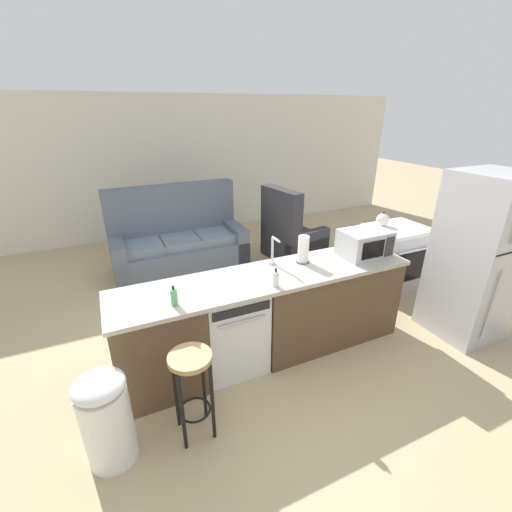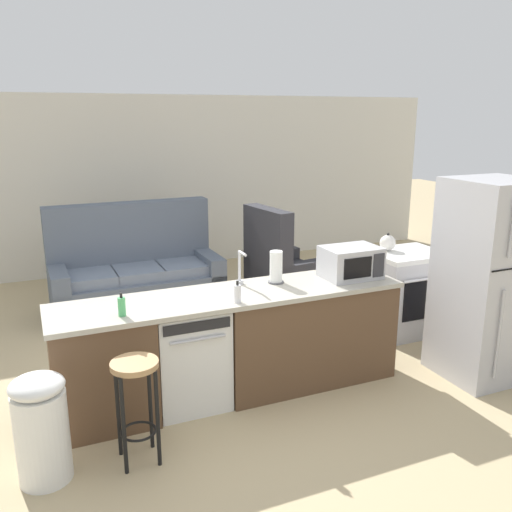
# 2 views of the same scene
# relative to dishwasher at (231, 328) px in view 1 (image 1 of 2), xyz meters

# --- Properties ---
(ground_plane) EXTENTS (24.00, 24.00, 0.00)m
(ground_plane) POSITION_rel_dishwasher_xyz_m (0.25, 0.00, -0.42)
(ground_plane) COLOR tan
(wall_back) EXTENTS (10.00, 0.06, 2.60)m
(wall_back) POSITION_rel_dishwasher_xyz_m (0.55, 4.20, 0.88)
(wall_back) COLOR silver
(wall_back) RESTS_ON ground_plane
(kitchen_counter) EXTENTS (2.94, 0.66, 0.90)m
(kitchen_counter) POSITION_rel_dishwasher_xyz_m (0.49, 0.00, -0.00)
(kitchen_counter) COLOR brown
(kitchen_counter) RESTS_ON ground_plane
(dishwasher) EXTENTS (0.58, 0.61, 0.84)m
(dishwasher) POSITION_rel_dishwasher_xyz_m (0.00, 0.00, 0.00)
(dishwasher) COLOR silver
(dishwasher) RESTS_ON ground_plane
(stove_range) EXTENTS (0.76, 0.68, 0.90)m
(stove_range) POSITION_rel_dishwasher_xyz_m (2.60, 0.55, 0.03)
(stove_range) COLOR #B7B7BC
(stove_range) RESTS_ON ground_plane
(refrigerator) EXTENTS (0.72, 0.73, 1.79)m
(refrigerator) POSITION_rel_dishwasher_xyz_m (2.60, -0.55, 0.48)
(refrigerator) COLOR #B7B7BC
(refrigerator) RESTS_ON ground_plane
(microwave) EXTENTS (0.50, 0.37, 0.28)m
(microwave) POSITION_rel_dishwasher_xyz_m (1.53, -0.00, 0.62)
(microwave) COLOR #B7B7BC
(microwave) RESTS_ON kitchen_counter
(sink_faucet) EXTENTS (0.07, 0.18, 0.30)m
(sink_faucet) POSITION_rel_dishwasher_xyz_m (0.54, 0.19, 0.61)
(sink_faucet) COLOR silver
(sink_faucet) RESTS_ON kitchen_counter
(paper_towel_roll) EXTENTS (0.14, 0.14, 0.28)m
(paper_towel_roll) POSITION_rel_dishwasher_xyz_m (0.85, 0.12, 0.62)
(paper_towel_roll) COLOR #4C4C51
(paper_towel_roll) RESTS_ON kitchen_counter
(soap_bottle) EXTENTS (0.06, 0.06, 0.18)m
(soap_bottle) POSITION_rel_dishwasher_xyz_m (0.35, -0.22, 0.55)
(soap_bottle) COLOR silver
(soap_bottle) RESTS_ON kitchen_counter
(dish_soap_bottle) EXTENTS (0.06, 0.06, 0.18)m
(dish_soap_bottle) POSITION_rel_dishwasher_xyz_m (-0.52, -0.16, 0.55)
(dish_soap_bottle) COLOR #4CB266
(dish_soap_bottle) RESTS_ON kitchen_counter
(kettle) EXTENTS (0.21, 0.17, 0.19)m
(kettle) POSITION_rel_dishwasher_xyz_m (2.43, 0.68, 0.56)
(kettle) COLOR silver
(kettle) RESTS_ON stove_range
(bar_stool) EXTENTS (0.32, 0.32, 0.74)m
(bar_stool) POSITION_rel_dishwasher_xyz_m (-0.54, -0.62, 0.11)
(bar_stool) COLOR tan
(bar_stool) RESTS_ON ground_plane
(trash_bin) EXTENTS (0.35, 0.35, 0.74)m
(trash_bin) POSITION_rel_dishwasher_xyz_m (-1.14, -0.58, -0.04)
(trash_bin) COLOR white
(trash_bin) RESTS_ON ground_plane
(couch) EXTENTS (2.01, 0.93, 1.27)m
(couch) POSITION_rel_dishwasher_xyz_m (0.06, 2.51, -0.03)
(couch) COLOR #515B6B
(couch) RESTS_ON ground_plane
(armchair) EXTENTS (0.92, 0.96, 1.20)m
(armchair) POSITION_rel_dishwasher_xyz_m (1.83, 2.06, -0.07)
(armchair) COLOR #2D2D33
(armchair) RESTS_ON ground_plane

